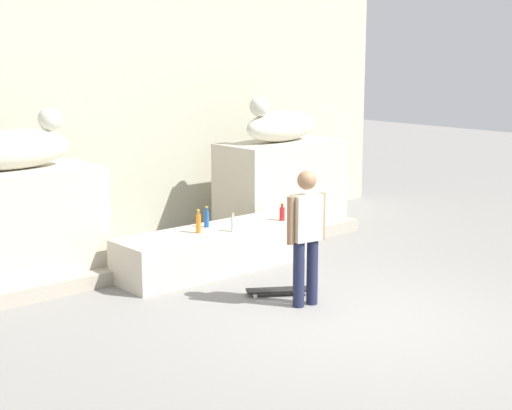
{
  "coord_description": "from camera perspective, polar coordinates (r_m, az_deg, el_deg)",
  "views": [
    {
      "loc": [
        -6.45,
        -5.44,
        3.07
      ],
      "look_at": [
        -0.03,
        1.92,
        1.1
      ],
      "focal_mm": 53.98,
      "sensor_mm": 36.0,
      "label": 1
    }
  ],
  "objects": [
    {
      "name": "pedestal_left",
      "position": [
        10.56,
        -17.23,
        -1.66
      ],
      "size": [
        2.14,
        1.11,
        1.56
      ],
      "primitive_type": "cube",
      "color": "beige",
      "rests_on": "ground_plane"
    },
    {
      "name": "statue_reclining_right",
      "position": [
        12.95,
        1.78,
        5.95
      ],
      "size": [
        1.65,
        0.73,
        0.78
      ],
      "rotation": [
        0.0,
        0.0,
        3.25
      ],
      "color": "beige",
      "rests_on": "pedestal_right"
    },
    {
      "name": "skateboard",
      "position": [
        9.87,
        1.62,
        -6.34
      ],
      "size": [
        0.78,
        0.6,
        0.08
      ],
      "rotation": [
        0.0,
        0.0,
        5.71
      ],
      "color": "black",
      "rests_on": "ground_plane"
    },
    {
      "name": "ledge_block",
      "position": [
        10.9,
        -3.24,
        -3.34
      ],
      "size": [
        2.89,
        0.85,
        0.6
      ],
      "primitive_type": "cube",
      "color": "beige",
      "rests_on": "ground_plane"
    },
    {
      "name": "bottle_red",
      "position": [
        11.34,
        1.95,
        -0.62
      ],
      "size": [
        0.08,
        0.08,
        0.27
      ],
      "color": "red",
      "rests_on": "ledge_block"
    },
    {
      "name": "statue_reclining_left",
      "position": [
        10.39,
        -17.4,
        4.08
      ],
      "size": [
        1.63,
        0.65,
        0.78
      ],
      "rotation": [
        0.0,
        0.0,
        0.06
      ],
      "color": "beige",
      "rests_on": "pedestal_left"
    },
    {
      "name": "skater",
      "position": [
        9.27,
        3.73,
        -2.01
      ],
      "size": [
        0.53,
        0.26,
        1.67
      ],
      "rotation": [
        0.0,
        0.0,
        6.11
      ],
      "color": "#1E233F",
      "rests_on": "ground_plane"
    },
    {
      "name": "pedestal_right",
      "position": [
        13.12,
        1.85,
        1.34
      ],
      "size": [
        2.14,
        1.11,
        1.56
      ],
      "primitive_type": "cube",
      "color": "beige",
      "rests_on": "ground_plane"
    },
    {
      "name": "bottle_blue",
      "position": [
        10.93,
        -3.69,
        -1.02
      ],
      "size": [
        0.07,
        0.07,
        0.3
      ],
      "color": "#194C99",
      "rests_on": "ledge_block"
    },
    {
      "name": "stair_step",
      "position": [
        11.37,
        -4.92,
        -3.79
      ],
      "size": [
        6.85,
        0.5,
        0.2
      ],
      "primitive_type": "cube",
      "color": "#A9A08F",
      "rests_on": "ground_plane"
    },
    {
      "name": "ground_plane",
      "position": [
        8.98,
        8.34,
        -8.72
      ],
      "size": [
        40.0,
        40.0,
        0.0
      ],
      "primitive_type": "plane",
      "color": "gray"
    },
    {
      "name": "bottle_clear",
      "position": [
        10.64,
        -1.72,
        -1.42
      ],
      "size": [
        0.06,
        0.06,
        0.26
      ],
      "color": "silver",
      "rests_on": "ledge_block"
    },
    {
      "name": "facade_wall",
      "position": [
        12.68,
        -10.65,
        10.15
      ],
      "size": [
        11.54,
        0.6,
        5.67
      ],
      "primitive_type": "cube",
      "color": "#B8B7A0",
      "rests_on": "ground_plane"
    },
    {
      "name": "bottle_orange",
      "position": [
        10.58,
        -4.29,
        -1.35
      ],
      "size": [
        0.07,
        0.07,
        0.33
      ],
      "color": "orange",
      "rests_on": "ledge_block"
    }
  ]
}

